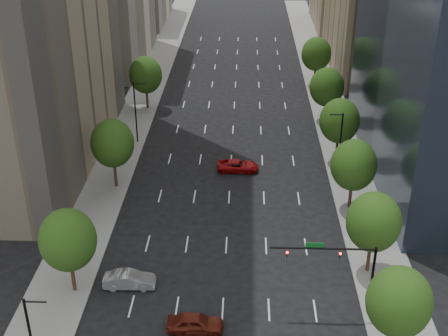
# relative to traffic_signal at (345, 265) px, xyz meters

# --- Properties ---
(sidewalk_left) EXTENTS (6.00, 200.00, 0.15)m
(sidewalk_left) POSITION_rel_traffic_signal_xyz_m (-26.03, 30.00, -5.10)
(sidewalk_left) COLOR slate
(sidewalk_left) RESTS_ON ground
(sidewalk_right) EXTENTS (6.00, 200.00, 0.15)m
(sidewalk_right) POSITION_rel_traffic_signal_xyz_m (4.97, 30.00, -5.10)
(sidewalk_right) COLOR slate
(sidewalk_right) RESTS_ON ground
(tree_right_0) EXTENTS (5.20, 5.20, 8.39)m
(tree_right_0) POSITION_rel_traffic_signal_xyz_m (3.47, -5.00, 0.22)
(tree_right_0) COLOR #382316
(tree_right_0) RESTS_ON ground
(tree_right_1) EXTENTS (5.20, 5.20, 8.75)m
(tree_right_1) POSITION_rel_traffic_signal_xyz_m (3.47, 6.00, 0.58)
(tree_right_1) COLOR #382316
(tree_right_1) RESTS_ON ground
(tree_right_2) EXTENTS (5.20, 5.20, 8.61)m
(tree_right_2) POSITION_rel_traffic_signal_xyz_m (3.47, 18.00, 0.43)
(tree_right_2) COLOR #382316
(tree_right_2) RESTS_ON ground
(tree_right_3) EXTENTS (5.20, 5.20, 8.89)m
(tree_right_3) POSITION_rel_traffic_signal_xyz_m (3.47, 30.00, 0.72)
(tree_right_3) COLOR #382316
(tree_right_3) RESTS_ON ground
(tree_right_4) EXTENTS (5.20, 5.20, 8.46)m
(tree_right_4) POSITION_rel_traffic_signal_xyz_m (3.47, 44.00, 0.29)
(tree_right_4) COLOR #382316
(tree_right_4) RESTS_ON ground
(tree_right_5) EXTENTS (5.20, 5.20, 8.75)m
(tree_right_5) POSITION_rel_traffic_signal_xyz_m (3.47, 60.00, 0.58)
(tree_right_5) COLOR #382316
(tree_right_5) RESTS_ON ground
(tree_left_0) EXTENTS (5.20, 5.20, 8.75)m
(tree_left_0) POSITION_rel_traffic_signal_xyz_m (-24.53, 2.00, 0.58)
(tree_left_0) COLOR #382316
(tree_left_0) RESTS_ON ground
(tree_left_1) EXTENTS (5.20, 5.20, 8.97)m
(tree_left_1) POSITION_rel_traffic_signal_xyz_m (-24.53, 22.00, 0.79)
(tree_left_1) COLOR #382316
(tree_left_1) RESTS_ON ground
(tree_left_2) EXTENTS (5.20, 5.20, 8.68)m
(tree_left_2) POSITION_rel_traffic_signal_xyz_m (-24.53, 48.00, 0.50)
(tree_left_2) COLOR #382316
(tree_left_2) RESTS_ON ground
(streetlight_rn) EXTENTS (1.70, 0.20, 9.00)m
(streetlight_rn) POSITION_rel_traffic_signal_xyz_m (2.91, 25.00, -0.33)
(streetlight_rn) COLOR black
(streetlight_rn) RESTS_ON ground
(streetlight_ln) EXTENTS (1.70, 0.20, 9.00)m
(streetlight_ln) POSITION_rel_traffic_signal_xyz_m (-23.96, 35.00, -0.33)
(streetlight_ln) COLOR black
(streetlight_ln) RESTS_ON ground
(traffic_signal) EXTENTS (9.12, 0.40, 7.38)m
(traffic_signal) POSITION_rel_traffic_signal_xyz_m (0.00, 0.00, 0.00)
(traffic_signal) COLOR black
(traffic_signal) RESTS_ON ground
(car_maroon) EXTENTS (4.92, 2.04, 1.67)m
(car_maroon) POSITION_rel_traffic_signal_xyz_m (-12.79, -2.90, -4.34)
(car_maroon) COLOR #55180E
(car_maroon) RESTS_ON ground
(car_silver) EXTENTS (4.97, 1.88, 1.62)m
(car_silver) POSITION_rel_traffic_signal_xyz_m (-19.47, 2.81, -4.36)
(car_silver) COLOR gray
(car_silver) RESTS_ON ground
(car_red_far) EXTENTS (5.37, 2.50, 1.49)m
(car_red_far) POSITION_rel_traffic_signal_xyz_m (-9.61, 26.83, -4.43)
(car_red_far) COLOR #990B0D
(car_red_far) RESTS_ON ground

